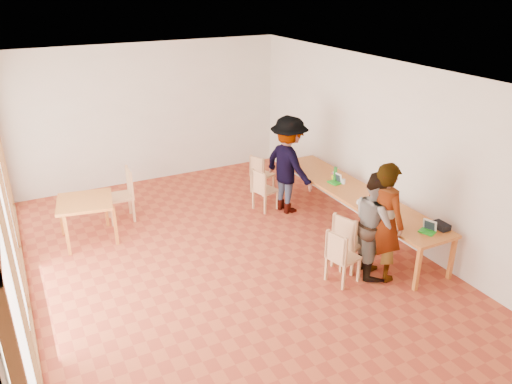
# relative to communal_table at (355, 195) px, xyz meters

# --- Properties ---
(ground) EXTENTS (8.00, 8.00, 0.00)m
(ground) POSITION_rel_communal_table_xyz_m (-2.50, 0.09, -0.70)
(ground) COLOR #AC4829
(ground) RESTS_ON ground
(wall_back) EXTENTS (6.00, 0.10, 3.00)m
(wall_back) POSITION_rel_communal_table_xyz_m (-2.50, 4.09, 0.80)
(wall_back) COLOR silver
(wall_back) RESTS_ON ground
(wall_front) EXTENTS (6.00, 0.10, 3.00)m
(wall_front) POSITION_rel_communal_table_xyz_m (-2.50, -3.91, 0.80)
(wall_front) COLOR silver
(wall_front) RESTS_ON ground
(wall_right) EXTENTS (0.10, 8.00, 3.00)m
(wall_right) POSITION_rel_communal_table_xyz_m (0.50, 0.09, 0.80)
(wall_right) COLOR silver
(wall_right) RESTS_ON ground
(window_wall) EXTENTS (0.10, 8.00, 3.00)m
(window_wall) POSITION_rel_communal_table_xyz_m (-5.46, 0.09, 0.80)
(window_wall) COLOR white
(window_wall) RESTS_ON ground
(ceiling) EXTENTS (6.00, 8.00, 0.04)m
(ceiling) POSITION_rel_communal_table_xyz_m (-2.50, 0.09, 2.32)
(ceiling) COLOR white
(ceiling) RESTS_ON wall_back
(communal_table) EXTENTS (0.80, 4.00, 0.75)m
(communal_table) POSITION_rel_communal_table_xyz_m (0.00, 0.00, 0.00)
(communal_table) COLOR #CA712C
(communal_table) RESTS_ON ground
(side_table) EXTENTS (0.90, 0.90, 0.75)m
(side_table) POSITION_rel_communal_table_xyz_m (-4.31, 1.81, -0.03)
(side_table) COLOR #CA712C
(side_table) RESTS_ON ground
(chair_near) EXTENTS (0.54, 0.54, 0.50)m
(chair_near) POSITION_rel_communal_table_xyz_m (-0.90, -1.00, -0.13)
(chair_near) COLOR tan
(chair_near) RESTS_ON ground
(chair_mid) EXTENTS (0.48, 0.48, 0.45)m
(chair_mid) POSITION_rel_communal_table_xyz_m (-1.24, -1.27, -0.18)
(chair_mid) COLOR tan
(chair_mid) RESTS_ON ground
(chair_far) EXTENTS (0.48, 0.48, 0.45)m
(chair_far) POSITION_rel_communal_table_xyz_m (-1.08, 1.49, -0.19)
(chair_far) COLOR tan
(chair_far) RESTS_ON ground
(chair_empty) EXTENTS (0.51, 0.51, 0.45)m
(chair_empty) POSITION_rel_communal_table_xyz_m (-0.74, 2.23, -0.19)
(chair_empty) COLOR tan
(chair_empty) RESTS_ON ground
(chair_spare) EXTENTS (0.49, 0.49, 0.53)m
(chair_spare) POSITION_rel_communal_table_xyz_m (-3.52, 2.32, -0.10)
(chair_spare) COLOR tan
(chair_spare) RESTS_ON ground
(person_near) EXTENTS (0.54, 0.73, 1.85)m
(person_near) POSITION_rel_communal_table_xyz_m (-0.55, -1.38, 0.22)
(person_near) COLOR gray
(person_near) RESTS_ON ground
(person_mid) EXTENTS (0.88, 0.98, 1.65)m
(person_mid) POSITION_rel_communal_table_xyz_m (-0.58, -1.23, 0.12)
(person_mid) COLOR gray
(person_mid) RESTS_ON ground
(person_far) EXTENTS (0.90, 1.32, 1.89)m
(person_far) POSITION_rel_communal_table_xyz_m (-0.63, 1.27, 0.24)
(person_far) COLOR gray
(person_far) RESTS_ON ground
(laptop_near) EXTENTS (0.25, 0.27, 0.18)m
(laptop_near) POSITION_rel_communal_table_xyz_m (0.05, -1.68, 0.10)
(laptop_near) COLOR green
(laptop_near) RESTS_ON communal_table
(laptop_mid) EXTENTS (0.21, 0.24, 0.19)m
(laptop_mid) POSITION_rel_communal_table_xyz_m (-0.11, -0.95, 0.10)
(laptop_mid) COLOR green
(laptop_mid) RESTS_ON communal_table
(laptop_far) EXTENTS (0.22, 0.24, 0.19)m
(laptop_far) POSITION_rel_communal_table_xyz_m (-0.06, 0.51, 0.10)
(laptop_far) COLOR green
(laptop_far) RESTS_ON communal_table
(yellow_mug) EXTENTS (0.15, 0.15, 0.10)m
(yellow_mug) POSITION_rel_communal_table_xyz_m (-0.00, 0.63, 0.10)
(yellow_mug) COLOR #CEBF0C
(yellow_mug) RESTS_ON communal_table
(green_bottle) EXTENTS (0.07, 0.07, 0.28)m
(green_bottle) POSITION_rel_communal_table_xyz_m (-0.04, 0.58, 0.19)
(green_bottle) COLOR #1E6921
(green_bottle) RESTS_ON communal_table
(clear_glass) EXTENTS (0.07, 0.07, 0.09)m
(clear_glass) POSITION_rel_communal_table_xyz_m (0.03, 0.41, 0.09)
(clear_glass) COLOR silver
(clear_glass) RESTS_ON communal_table
(condiment_cup) EXTENTS (0.08, 0.08, 0.06)m
(condiment_cup) POSITION_rel_communal_table_xyz_m (-0.25, -0.42, 0.08)
(condiment_cup) COLOR white
(condiment_cup) RESTS_ON communal_table
(pink_phone) EXTENTS (0.05, 0.10, 0.01)m
(pink_phone) POSITION_rel_communal_table_xyz_m (0.16, 0.89, 0.05)
(pink_phone) COLOR #B93366
(pink_phone) RESTS_ON communal_table
(black_pouch) EXTENTS (0.16, 0.26, 0.09)m
(black_pouch) POSITION_rel_communal_table_xyz_m (0.29, -1.69, 0.09)
(black_pouch) COLOR black
(black_pouch) RESTS_ON communal_table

